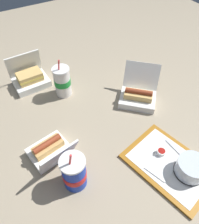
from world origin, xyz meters
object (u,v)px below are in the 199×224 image
object	(u,v)px
food_tray	(170,165)
clamshell_sandwich_left	(30,79)
cake_container	(191,168)
soda_cup_back	(74,172)
clamshell_hotdog_corner	(138,95)
plastic_fork	(175,148)
clamshell_hotdog_right	(50,150)
soda_cup_right	(62,82)
ketchup_cup	(161,152)

from	to	relation	value
food_tray	clamshell_sandwich_left	world-z (taller)	clamshell_sandwich_left
cake_container	soda_cup_back	bearing A→B (deg)	-115.46
cake_container	clamshell_hotdog_corner	size ratio (longest dim) A/B	0.44
soda_cup_back	clamshell_hotdog_corner	bearing A→B (deg)	116.91
food_tray	clamshell_hotdog_corner	size ratio (longest dim) A/B	1.44
cake_container	food_tray	bearing A→B (deg)	-147.33
clamshell_sandwich_left	clamshell_hotdog_corner	xyz separation A→B (m)	(0.43, 0.47, -0.00)
clamshell_sandwich_left	food_tray	bearing A→B (deg)	22.95
plastic_fork	clamshell_hotdog_right	world-z (taller)	clamshell_hotdog_right
soda_cup_back	food_tray	bearing A→B (deg)	70.34
clamshell_sandwich_left	soda_cup_right	size ratio (longest dim) A/B	0.85
plastic_fork	food_tray	bearing A→B (deg)	-58.16
ketchup_cup	clamshell_hotdog_corner	bearing A→B (deg)	160.23
ketchup_cup	clamshell_hotdog_right	xyz separation A→B (m)	(-0.25, -0.43, 0.01)
cake_container	plastic_fork	bearing A→B (deg)	165.06
clamshell_hotdog_corner	soda_cup_right	distance (m)	0.42
clamshell_hotdog_right	soda_cup_right	size ratio (longest dim) A/B	0.92
clamshell_sandwich_left	cake_container	bearing A→B (deg)	23.73
clamshell_sandwich_left	soda_cup_back	distance (m)	0.69
clamshell_hotdog_right	soda_cup_back	size ratio (longest dim) A/B	0.94
soda_cup_back	soda_cup_right	xyz separation A→B (m)	(-0.52, 0.18, 0.01)
clamshell_hotdog_corner	clamshell_hotdog_right	world-z (taller)	clamshell_hotdog_corner
food_tray	clamshell_sandwich_left	xyz separation A→B (m)	(-0.82, -0.35, 0.04)
plastic_fork	clamshell_hotdog_corner	size ratio (longest dim) A/B	0.38
cake_container	clamshell_hotdog_right	xyz separation A→B (m)	(-0.37, -0.47, -0.01)
soda_cup_back	soda_cup_right	bearing A→B (deg)	161.17
plastic_fork	soda_cup_right	bearing A→B (deg)	-156.85
clamshell_sandwich_left	soda_cup_right	distance (m)	0.22
soda_cup_right	clamshell_hotdog_corner	bearing A→B (deg)	51.83
clamshell_sandwich_left	soda_cup_back	bearing A→B (deg)	-3.22
ketchup_cup	clamshell_sandwich_left	distance (m)	0.84
ketchup_cup	clamshell_hotdog_corner	size ratio (longest dim) A/B	0.14
ketchup_cup	clamshell_hotdog_right	distance (m)	0.49
cake_container	plastic_fork	size ratio (longest dim) A/B	1.16
soda_cup_right	clamshell_hotdog_right	bearing A→B (deg)	-31.92
clamshell_sandwich_left	soda_cup_back	size ratio (longest dim) A/B	0.87
soda_cup_right	soda_cup_back	bearing A→B (deg)	-18.83
clamshell_hotdog_corner	soda_cup_right	world-z (taller)	soda_cup_right
cake_container	soda_cup_right	bearing A→B (deg)	-160.60
soda_cup_back	ketchup_cup	bearing A→B (deg)	78.68
soda_cup_right	food_tray	bearing A→B (deg)	17.90
clamshell_sandwich_left	clamshell_hotdog_corner	world-z (taller)	clamshell_sandwich_left
clamshell_sandwich_left	clamshell_hotdog_right	world-z (taller)	clamshell_sandwich_left
soda_cup_back	plastic_fork	bearing A→B (deg)	79.04
food_tray	cake_container	xyz separation A→B (m)	(0.07, 0.04, 0.04)
food_tray	soda_cup_back	distance (m)	0.42
cake_container	ketchup_cup	size ratio (longest dim) A/B	3.19
plastic_fork	clamshell_hotdog_right	distance (m)	0.56
food_tray	clamshell_sandwich_left	bearing A→B (deg)	-157.05
clamshell_hotdog_corner	soda_cup_back	distance (m)	0.57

